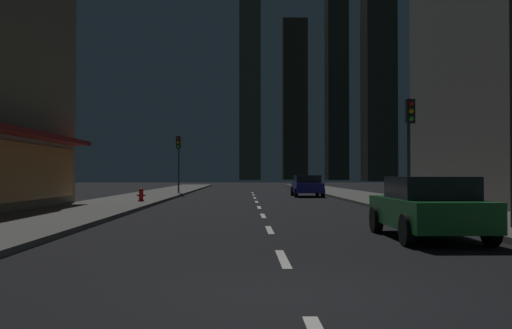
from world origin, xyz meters
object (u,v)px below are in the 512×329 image
object	(u,v)px
fire_hydrant_far_left	(141,195)
traffic_light_near_right	(410,129)
street_lamp_right	(481,35)
traffic_light_far_left	(178,151)
car_parked_near	(428,207)
car_parked_far	(307,186)

from	to	relation	value
fire_hydrant_far_left	traffic_light_near_right	distance (m)	14.10
fire_hydrant_far_left	traffic_light_near_right	xyz separation A→B (m)	(11.40, -7.84, 2.74)
street_lamp_right	traffic_light_far_left	bearing A→B (deg)	111.70
car_parked_near	traffic_light_near_right	bearing A→B (deg)	76.45
fire_hydrant_far_left	street_lamp_right	bearing A→B (deg)	-52.12
traffic_light_far_left	fire_hydrant_far_left	bearing A→B (deg)	-91.78
car_parked_near	traffic_light_far_left	size ratio (longest dim) A/B	1.01
car_parked_far	traffic_light_far_left	distance (m)	9.98
car_parked_far	traffic_light_far_left	bearing A→B (deg)	160.16
traffic_light_near_right	fire_hydrant_far_left	bearing A→B (deg)	145.48
car_parked_near	car_parked_far	distance (m)	25.28
fire_hydrant_far_left	traffic_light_far_left	size ratio (longest dim) A/B	0.16
car_parked_near	traffic_light_far_left	bearing A→B (deg)	107.67
car_parked_far	traffic_light_far_left	size ratio (longest dim) A/B	1.01
car_parked_far	traffic_light_near_right	world-z (taller)	traffic_light_near_right
traffic_light_far_left	car_parked_near	bearing A→B (deg)	-72.33
car_parked_near	fire_hydrant_far_left	world-z (taller)	car_parked_near
traffic_light_near_right	street_lamp_right	xyz separation A→B (m)	(-0.12, -6.66, 1.87)
car_parked_near	traffic_light_far_left	distance (m)	30.08
car_parked_near	street_lamp_right	size ratio (longest dim) A/B	0.64
traffic_light_near_right	traffic_light_far_left	xyz separation A→B (m)	(-11.00, 20.68, 0.00)
fire_hydrant_far_left	street_lamp_right	world-z (taller)	street_lamp_right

